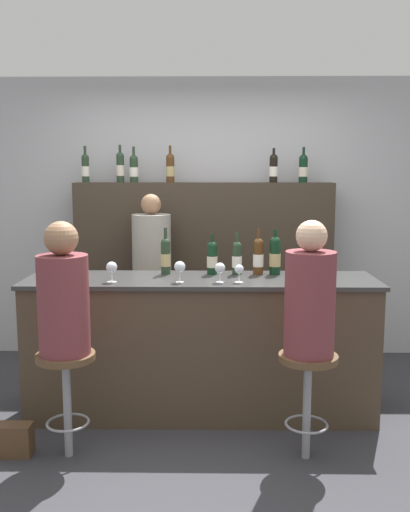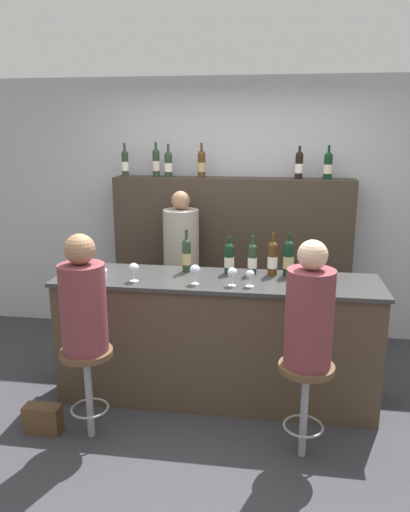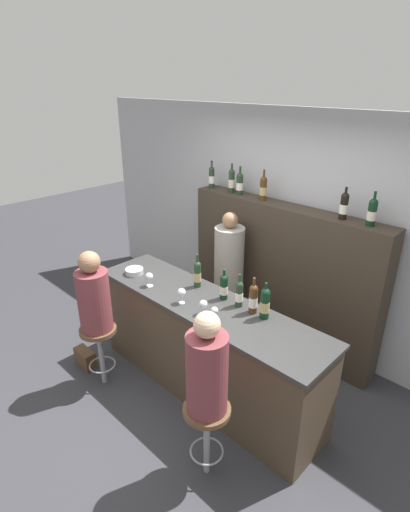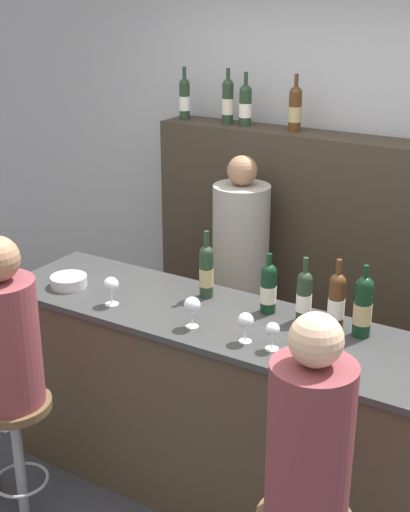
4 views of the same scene
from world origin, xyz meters
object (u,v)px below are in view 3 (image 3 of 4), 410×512
(wine_bottle_backbar_5, at_px, (372,212))
(wine_glass_0, at_px, (149,277))
(wine_bottle_counter_3, at_px, (253,299))
(wine_bottle_backbar_1, at_px, (232,181))
(wine_bottle_counter_4, at_px, (265,303))
(bartender, at_px, (228,283))
(wine_glass_1, at_px, (182,293))
(wine_bottle_backbar_3, at_px, (263,188))
(wine_bottle_counter_1, at_px, (224,287))
(wine_bottle_backbar_2, at_px, (240,183))
(wine_glass_3, at_px, (214,311))
(bar_stool_left, at_px, (99,340))
(wine_bottle_backbar_0, at_px, (212,177))
(guest_seated_right, at_px, (207,369))
(wine_bottle_backbar_4, at_px, (344,206))
(wine_bottle_counter_0, at_px, (197,274))
(wine_bottle_counter_2, at_px, (239,293))
(metal_bowl, at_px, (134,271))
(guest_seated_left, at_px, (94,296))
(handbag, at_px, (85,358))
(wine_glass_2, at_px, (203,304))

(wine_bottle_backbar_5, xyz_separation_m, wine_glass_0, (-1.49, -1.36, -0.68))
(wine_bottle_counter_3, distance_m, wine_bottle_backbar_1, 1.70)
(wine_bottle_counter_3, bearing_deg, wine_bottle_counter_4, 0.00)
(bartender, bearing_deg, wine_glass_1, -73.26)
(wine_bottle_backbar_3, relative_size, wine_glass_1, 2.24)
(wine_bottle_counter_1, height_order, wine_bottle_backbar_2, wine_bottle_backbar_2)
(wine_glass_1, bearing_deg, wine_glass_3, 0.00)
(wine_bottle_backbar_3, xyz_separation_m, wine_glass_3, (0.56, -1.36, -0.69))
(wine_glass_0, distance_m, bar_stool_left, 0.80)
(wine_bottle_backbar_0, xyz_separation_m, wine_glass_1, (0.93, -1.36, -0.68))
(wine_bottle_backbar_0, relative_size, guest_seated_right, 0.40)
(wine_bottle_backbar_4, relative_size, wine_glass_3, 2.44)
(wine_glass_0, bearing_deg, wine_bottle_counter_0, 43.35)
(wine_glass_0, xyz_separation_m, guest_seated_right, (1.26, -0.50, -0.09))
(wine_glass_1, bearing_deg, wine_bottle_counter_2, 38.77)
(wine_glass_3, bearing_deg, metal_bowl, 177.14)
(wine_bottle_backbar_3, bearing_deg, wine_glass_3, -67.55)
(wine_bottle_backbar_1, relative_size, bartender, 0.21)
(wine_bottle_counter_0, distance_m, wine_glass_3, 0.62)
(guest_seated_right, bearing_deg, wine_bottle_counter_1, 125.20)
(wine_bottle_backbar_4, xyz_separation_m, guest_seated_left, (-1.43, -1.86, -0.77))
(wine_bottle_backbar_2, relative_size, wine_bottle_backbar_4, 1.05)
(wine_bottle_counter_2, xyz_separation_m, handbag, (-1.42, -0.82, -1.02))
(wine_glass_2, relative_size, guest_seated_right, 0.17)
(wine_bottle_backbar_3, bearing_deg, wine_bottle_backbar_2, 180.00)
(wine_bottle_backbar_1, bearing_deg, wine_bottle_counter_1, -51.51)
(wine_bottle_counter_4, height_order, wine_bottle_backbar_0, wine_bottle_backbar_0)
(wine_bottle_backbar_0, bearing_deg, wine_glass_3, -45.79)
(handbag, bearing_deg, wine_bottle_counter_0, 42.42)
(wine_bottle_counter_3, bearing_deg, wine_bottle_backbar_3, 124.51)
(bar_stool_left, distance_m, handbag, 0.54)
(wine_glass_3, bearing_deg, wine_bottle_backbar_5, 65.32)
(wine_bottle_counter_0, bearing_deg, wine_bottle_counter_3, -0.00)
(wine_bottle_counter_3, bearing_deg, wine_bottle_counter_2, 180.00)
(wine_bottle_backbar_0, xyz_separation_m, wine_bottle_backbar_1, (0.31, -0.00, 0.01))
(wine_bottle_counter_3, height_order, wine_glass_1, wine_bottle_counter_3)
(wine_glass_1, height_order, bartender, bartender)
(wine_bottle_backbar_1, distance_m, metal_bowl, 1.52)
(wine_bottle_counter_3, relative_size, wine_glass_2, 2.44)
(wine_glass_1, height_order, handbag, wine_glass_1)
(bartender, bearing_deg, guest_seated_right, -53.68)
(guest_seated_left, bearing_deg, bar_stool_left, 153.43)
(wine_bottle_backbar_4, bearing_deg, wine_bottle_backbar_1, -180.00)
(wine_bottle_backbar_1, bearing_deg, bartender, -50.07)
(wine_bottle_counter_0, distance_m, wine_glass_0, 0.47)
(wine_bottle_counter_1, relative_size, wine_bottle_backbar_3, 0.90)
(wine_bottle_counter_0, height_order, wine_bottle_backbar_0, wine_bottle_backbar_0)
(handbag, bearing_deg, wine_bottle_counter_2, 30.04)
(wine_bottle_counter_2, xyz_separation_m, metal_bowl, (-1.19, -0.26, -0.10))
(wine_bottle_backbar_2, xyz_separation_m, guest_seated_left, (-0.17, -1.86, -0.76))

